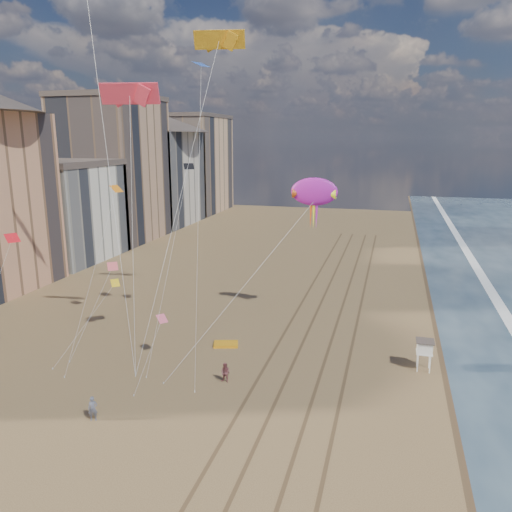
{
  "coord_description": "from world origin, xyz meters",
  "views": [
    {
      "loc": [
        9.33,
        -19.46,
        20.73
      ],
      "look_at": [
        -3.2,
        26.0,
        9.5
      ],
      "focal_mm": 35.0,
      "sensor_mm": 36.0,
      "label": 1
    }
  ],
  "objects": [
    {
      "name": "kite_flyer_a",
      "position": [
        -11.41,
        9.73,
        0.95
      ],
      "size": [
        0.82,
        0.7,
        1.91
      ],
      "primitive_type": "imported",
      "rotation": [
        0.0,
        0.0,
        0.42
      ],
      "color": "#4F5466",
      "rests_on": "ground"
    },
    {
      "name": "kite_flyer_b",
      "position": [
        -3.76,
        18.05,
        0.89
      ],
      "size": [
        0.96,
        0.81,
        1.78
      ],
      "primitive_type": "imported",
      "rotation": [
        0.0,
        0.0,
        -0.17
      ],
      "color": "brown",
      "rests_on": "ground"
    },
    {
      "name": "buildings",
      "position": [
        -45.73,
        65.59,
        13.55
      ],
      "size": [
        34.72,
        131.35,
        29.0
      ],
      "color": "#C6B284",
      "rests_on": "ground"
    },
    {
      "name": "wet_sand",
      "position": [
        19.0,
        40.0,
        0.0
      ],
      "size": [
        260.0,
        260.0,
        0.0
      ],
      "primitive_type": "plane",
      "color": "#42301E",
      "rests_on": "ground"
    },
    {
      "name": "parafoils",
      "position": [
        -13.54,
        25.32,
        29.83
      ],
      "size": [
        14.64,
        11.06,
        11.74
      ],
      "color": "black",
      "rests_on": "ground"
    },
    {
      "name": "lifeguard_stand",
      "position": [
        12.91,
        25.08,
        2.22
      ],
      "size": [
        1.59,
        1.59,
        2.88
      ],
      "color": "silver",
      "rests_on": "ground"
    },
    {
      "name": "tracks",
      "position": [
        2.55,
        30.0,
        0.01
      ],
      "size": [
        7.68,
        120.0,
        0.01
      ],
      "color": "brown",
      "rests_on": "ground"
    },
    {
      "name": "show_kite",
      "position": [
        1.05,
        34.19,
        14.98
      ],
      "size": [
        7.36,
        9.48,
        24.75
      ],
      "color": "#AB1AA7",
      "rests_on": "ground"
    },
    {
      "name": "small_kites",
      "position": [
        -14.82,
        23.35,
        14.04
      ],
      "size": [
        15.51,
        15.42,
        23.41
      ],
      "color": "red",
      "rests_on": "ground"
    },
    {
      "name": "grounded_kite",
      "position": [
        -6.26,
        25.51,
        0.14
      ],
      "size": [
        2.78,
        2.17,
        0.28
      ],
      "primitive_type": "cube",
      "rotation": [
        0.0,
        0.0,
        0.28
      ],
      "color": "orange",
      "rests_on": "ground"
    },
    {
      "name": "foam",
      "position": [
        23.2,
        40.0,
        0.0
      ],
      "size": [
        260.0,
        260.0,
        0.0
      ],
      "primitive_type": "plane",
      "color": "white",
      "rests_on": "ground"
    }
  ]
}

